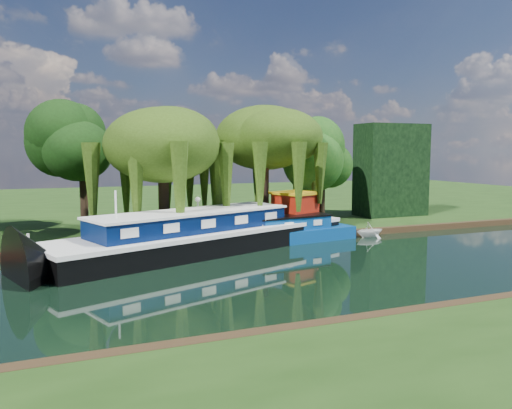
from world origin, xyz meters
name	(u,v)px	position (x,y,z in m)	size (l,w,h in m)	color
ground	(245,277)	(0.00, 0.00, 0.00)	(120.00, 120.00, 0.00)	black
far_bank	(138,204)	(0.00, 34.00, 0.23)	(120.00, 52.00, 0.45)	black
dutch_barge	(210,234)	(0.24, 6.81, 1.04)	(20.29, 11.00, 4.21)	black
narrowboat	(267,234)	(4.28, 7.30, 0.69)	(13.43, 4.00, 1.93)	navy
white_cruiser	(370,237)	(12.26, 7.28, 0.00)	(1.92, 2.23, 1.17)	silver
willow_left	(163,147)	(-1.79, 10.64, 6.34)	(6.76, 6.76, 8.10)	black
willow_right	(264,147)	(5.90, 11.66, 6.43)	(6.73, 6.73, 8.20)	black
tree_far_mid	(82,147)	(-6.48, 17.50, 6.37)	(5.25, 5.25, 8.59)	black
tree_far_right	(322,160)	(11.61, 13.10, 5.40)	(4.39, 4.39, 7.18)	black
conifer_hedge	(391,170)	(19.00, 14.00, 4.45)	(6.00, 3.00, 8.00)	black
lamppost	(198,205)	(0.50, 10.50, 2.42)	(0.36, 0.36, 2.56)	silver
mooring_posts	(191,232)	(-0.50, 8.40, 0.95)	(19.16, 0.16, 1.00)	silver
reeds_near	(474,291)	(6.87, -7.57, 0.55)	(33.70, 1.50, 1.10)	#184111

